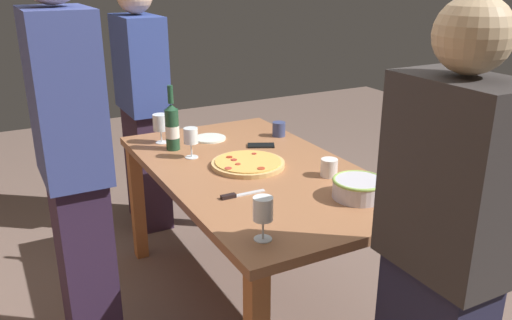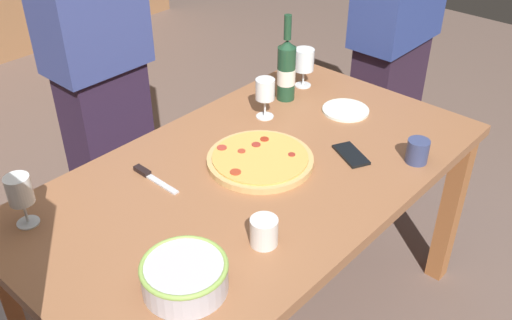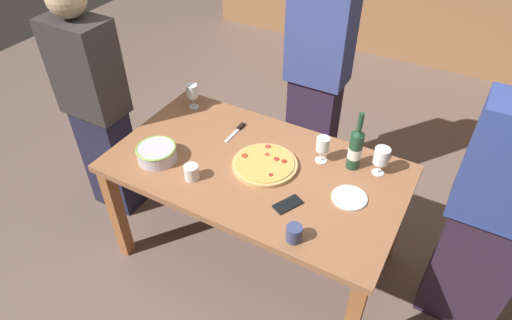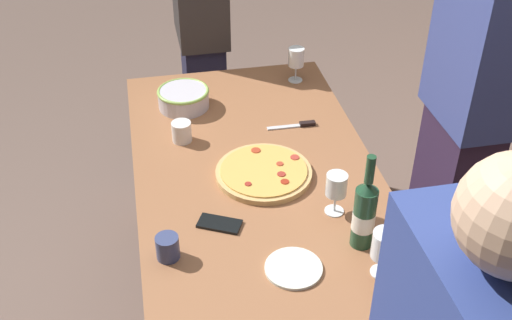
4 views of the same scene
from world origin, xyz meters
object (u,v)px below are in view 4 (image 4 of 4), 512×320
object	(u,v)px
cup_amber	(182,132)
side_plate	(294,268)
pizza_knife	(298,125)
person_guest_right	(469,109)
wine_glass_far_left	(296,59)
wine_glass_near_pizza	(336,186)
cup_ceramic	(168,247)
wine_glass_by_bottle	(385,246)
pizza	(264,172)
wine_bottle	(364,213)
cell_phone	(220,224)
person_host	(201,33)
serving_bowl	(183,97)
dining_table	(256,189)

from	to	relation	value
cup_amber	side_plate	bearing A→B (deg)	18.70
pizza_knife	person_guest_right	size ratio (longest dim) A/B	0.11
wine_glass_far_left	cup_amber	size ratio (longest dim) A/B	1.96
cup_amber	wine_glass_near_pizza	bearing A→B (deg)	41.00
cup_ceramic	wine_glass_by_bottle	bearing A→B (deg)	72.81
pizza	cup_amber	bearing A→B (deg)	-136.87
wine_bottle	cup_ceramic	size ratio (longest dim) A/B	4.22
cell_phone	person_host	size ratio (longest dim) A/B	0.09
person_host	person_guest_right	size ratio (longest dim) A/B	0.90
wine_glass_near_pizza	person_guest_right	size ratio (longest dim) A/B	0.09
serving_bowl	cup_ceramic	bearing A→B (deg)	-9.15
side_plate	person_guest_right	bearing A→B (deg)	123.38
cup_ceramic	side_plate	size ratio (longest dim) A/B	0.45
pizza	wine_glass_near_pizza	bearing A→B (deg)	38.31
cup_ceramic	side_plate	bearing A→B (deg)	70.74
dining_table	pizza	size ratio (longest dim) A/B	4.49
serving_bowl	pizza_knife	world-z (taller)	serving_bowl
wine_glass_far_left	pizza_knife	distance (m)	0.40
cell_phone	wine_glass_by_bottle	bearing A→B (deg)	-98.05
side_plate	wine_glass_by_bottle	bearing A→B (deg)	75.86
wine_glass_far_left	person_guest_right	xyz separation A→B (m)	(0.63, 0.52, 0.05)
dining_table	side_plate	xyz separation A→B (m)	(0.53, 0.01, 0.10)
cup_amber	cup_ceramic	xyz separation A→B (m)	(0.64, -0.11, -0.00)
wine_glass_near_pizza	cup_amber	size ratio (longest dim) A/B	1.88
cup_amber	person_guest_right	world-z (taller)	person_guest_right
serving_bowl	person_host	bearing A→B (deg)	165.54
cup_amber	person_guest_right	size ratio (longest dim) A/B	0.05
person_host	person_guest_right	distance (m)	1.42
cell_phone	person_host	bearing A→B (deg)	21.69
pizza	person_guest_right	world-z (taller)	person_guest_right
pizza	pizza_knife	distance (m)	0.36
wine_bottle	person_host	xyz separation A→B (m)	(-1.56, -0.31, -0.07)
dining_table	wine_glass_far_left	size ratio (longest dim) A/B	9.91
wine_glass_by_bottle	person_guest_right	size ratio (longest dim) A/B	0.09
cup_ceramic	person_guest_right	world-z (taller)	person_guest_right
wine_bottle	side_plate	world-z (taller)	wine_bottle
pizza	wine_glass_by_bottle	world-z (taller)	wine_glass_by_bottle
cup_amber	cup_ceramic	world-z (taller)	same
wine_glass_by_bottle	wine_glass_far_left	distance (m)	1.23
serving_bowl	cup_ceramic	size ratio (longest dim) A/B	2.72
side_plate	cell_phone	world-z (taller)	same
cup_ceramic	cell_phone	bearing A→B (deg)	123.07
dining_table	wine_glass_near_pizza	xyz separation A→B (m)	(0.29, 0.22, 0.20)
wine_glass_near_pizza	wine_glass_far_left	bearing A→B (deg)	174.05
cup_ceramic	cell_phone	xyz separation A→B (m)	(-0.12, 0.18, -0.04)
person_guest_right	wine_glass_far_left	bearing A→B (deg)	-51.08
dining_table	wine_glass_far_left	bearing A→B (deg)	153.88
dining_table	cup_ceramic	bearing A→B (deg)	-42.13
wine_glass_near_pizza	cell_phone	xyz separation A→B (m)	(-0.01, -0.40, -0.11)
side_plate	pizza_knife	distance (m)	0.81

